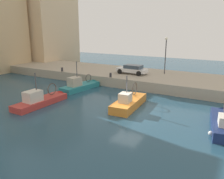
# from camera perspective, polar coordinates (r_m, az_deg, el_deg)

# --- Properties ---
(water_surface) EXTENTS (80.00, 80.00, 0.00)m
(water_surface) POSITION_cam_1_polar(r_m,az_deg,el_deg) (20.29, 3.88, -5.71)
(water_surface) COLOR navy
(water_surface) RESTS_ON ground
(quay_wall) EXTENTS (9.00, 56.00, 1.20)m
(quay_wall) POSITION_cam_1_polar(r_m,az_deg,el_deg) (30.48, 13.47, 2.14)
(quay_wall) COLOR #ADA08C
(quay_wall) RESTS_ON ground
(fishing_boat_orange) EXTENTS (6.18, 2.13, 3.90)m
(fishing_boat_orange) POSITION_cam_1_polar(r_m,az_deg,el_deg) (21.90, 4.51, -3.88)
(fishing_boat_orange) COLOR orange
(fishing_boat_orange) RESTS_ON ground
(fishing_boat_teal) EXTENTS (6.21, 2.47, 4.19)m
(fishing_boat_teal) POSITION_cam_1_polar(r_m,az_deg,el_deg) (28.17, -7.45, 0.46)
(fishing_boat_teal) COLOR teal
(fishing_boat_teal) RESTS_ON ground
(fishing_boat_navy) EXTENTS (6.34, 2.65, 4.33)m
(fishing_boat_navy) POSITION_cam_1_polar(r_m,az_deg,el_deg) (19.23, 26.11, -8.19)
(fishing_boat_navy) COLOR navy
(fishing_boat_navy) RESTS_ON ground
(fishing_boat_red) EXTENTS (6.57, 1.96, 3.94)m
(fishing_boat_red) POSITION_cam_1_polar(r_m,az_deg,el_deg) (23.42, -16.73, -3.06)
(fishing_boat_red) COLOR #BC3833
(fishing_boat_red) RESTS_ON ground
(parked_car_white) EXTENTS (1.93, 4.17, 1.22)m
(parked_car_white) POSITION_cam_1_polar(r_m,az_deg,el_deg) (30.98, 5.06, 5.05)
(parked_car_white) COLOR silver
(parked_car_white) RESTS_ON quay_wall
(mooring_bollard_mid) EXTENTS (0.28, 0.28, 0.55)m
(mooring_bollard_mid) POSITION_cam_1_polar(r_m,az_deg,el_deg) (28.86, -0.35, 3.63)
(mooring_bollard_mid) COLOR #2D2D33
(mooring_bollard_mid) RESTS_ON quay_wall
(mooring_bollard_north) EXTENTS (0.28, 0.28, 0.55)m
(mooring_bollard_north) POSITION_cam_1_polar(r_m,az_deg,el_deg) (33.54, -12.29, 4.89)
(mooring_bollard_north) COLOR #2D2D33
(mooring_bollard_north) RESTS_ON quay_wall
(quay_streetlamp) EXTENTS (0.36, 0.36, 4.83)m
(quay_streetlamp) POSITION_cam_1_polar(r_m,az_deg,el_deg) (31.55, 13.23, 9.68)
(quay_streetlamp) COLOR #38383D
(quay_streetlamp) RESTS_ON quay_wall
(waterfront_building_west_mid) EXTENTS (10.64, 7.37, 17.51)m
(waterfront_building_west_mid) POSITION_cam_1_polar(r_m,az_deg,el_deg) (48.53, -15.60, 16.37)
(waterfront_building_west_mid) COLOR beige
(waterfront_building_west_mid) RESTS_ON ground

